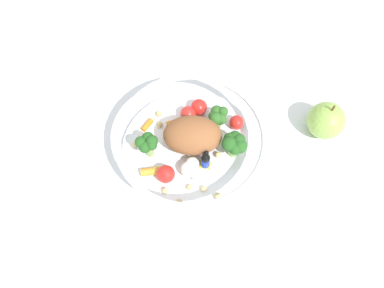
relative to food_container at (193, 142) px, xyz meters
name	(u,v)px	position (x,y,z in m)	size (l,w,h in m)	color
ground_plane	(188,153)	(-0.01, 0.00, -0.03)	(2.40, 2.40, 0.00)	white
food_container	(193,142)	(0.00, 0.00, 0.00)	(0.25, 0.25, 0.07)	white
loose_apple	(326,120)	(0.22, -0.06, 0.00)	(0.06, 0.06, 0.08)	#8CB74C
folded_napkin	(39,176)	(-0.25, 0.07, -0.03)	(0.12, 0.11, 0.01)	silver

